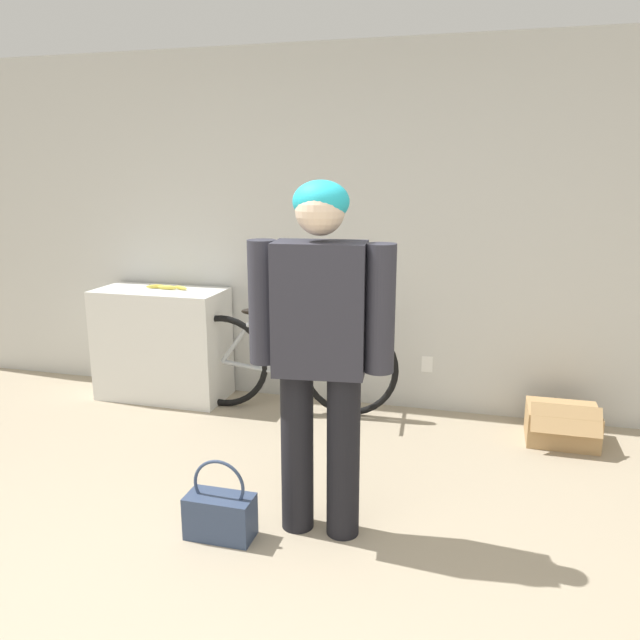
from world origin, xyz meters
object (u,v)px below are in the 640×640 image
at_px(handbag, 220,514).
at_px(banana, 167,287).
at_px(bicycle, 285,362).
at_px(cardboard_box, 562,424).
at_px(person, 320,337).

bearing_deg(handbag, banana, 124.24).
xyz_separation_m(bicycle, cardboard_box, (1.92, -0.04, -0.26)).
distance_m(bicycle, cardboard_box, 1.94).
relative_size(handbag, cardboard_box, 0.91).
bearing_deg(cardboard_box, handbag, -136.92).
xyz_separation_m(handbag, cardboard_box, (1.71, 1.60, -0.00)).
bearing_deg(banana, cardboard_box, -2.38).
bearing_deg(cardboard_box, person, -131.78).
height_order(banana, handbag, banana).
distance_m(person, banana, 2.23).
bearing_deg(handbag, cardboard_box, 43.08).
height_order(bicycle, handbag, bicycle).
height_order(person, banana, person).
bearing_deg(person, cardboard_box, 41.77).
bearing_deg(bicycle, banana, 171.20).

